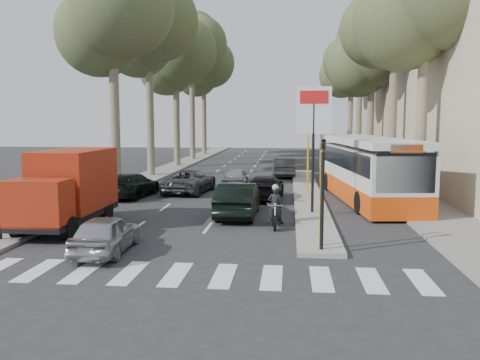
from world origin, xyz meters
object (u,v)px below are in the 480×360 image
Objects in this scene: red_truck at (68,187)px; city_bus at (366,167)px; dark_hatchback at (238,200)px; motorcycle at (275,207)px; silver_hatchback at (106,234)px.

red_truck is 14.93m from city_bus.
motorcycle reaches higher than dark_hatchback.
silver_hatchback is 7.37m from dark_hatchback.
red_truck is at bearing -53.87° from silver_hatchback.
red_truck is at bearing -173.82° from motorcycle.
silver_hatchback is 0.80× the size of dark_hatchback.
city_bus is (9.70, 11.77, 1.13)m from silver_hatchback.
silver_hatchback is 6.98m from motorcycle.
dark_hatchback is 2.43m from motorcycle.
dark_hatchback is (3.55, 6.46, 0.13)m from silver_hatchback.
silver_hatchback is at bearing -139.39° from motorcycle.
silver_hatchback is at bearing -51.75° from red_truck.
dark_hatchback is at bearing 131.24° from motorcycle.
red_truck is (-6.34, -2.84, 0.84)m from dark_hatchback.
city_bus is (6.16, 5.32, 1.00)m from dark_hatchback.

